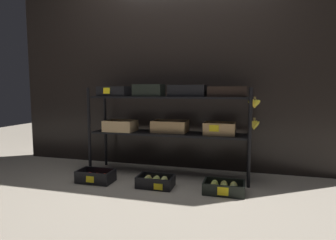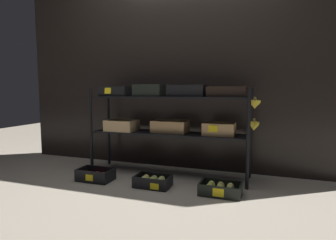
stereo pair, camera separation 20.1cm
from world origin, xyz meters
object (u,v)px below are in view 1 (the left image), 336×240
crate_ground_pear (156,182)px  display_rack (171,113)px  crate_ground_apple_red (96,177)px  crate_ground_center_pear (224,188)px

crate_ground_pear → display_rack: bearing=84.8°
display_rack → crate_ground_apple_red: size_ratio=5.09×
crate_ground_apple_red → crate_ground_pear: size_ratio=1.04×
display_rack → crate_ground_pear: (-0.04, -0.41, -0.63)m
crate_ground_apple_red → crate_ground_center_pear: bearing=1.4°
crate_ground_apple_red → crate_ground_center_pear: (1.27, 0.03, 0.00)m
crate_ground_apple_red → crate_ground_center_pear: crate_ground_apple_red is taller
crate_ground_apple_red → display_rack: bearing=33.0°
display_rack → crate_ground_center_pear: 0.96m
display_rack → crate_ground_center_pear: size_ratio=4.95×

